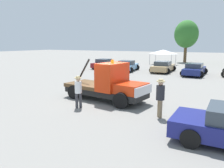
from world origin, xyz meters
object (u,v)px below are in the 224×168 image
Objects in this scene: traffic_cone at (138,88)px; parked_car_navy at (194,69)px; parked_car_maroon at (104,64)px; parked_car_tan at (163,67)px; canopy_tent_white at (163,52)px; person_at_hood at (78,89)px; parked_car_skyblue at (127,66)px; person_near_truck at (160,95)px; tow_truck at (109,85)px; tree_center at (186,34)px.

parked_car_navy is at bearing 76.07° from traffic_cone.
parked_car_maroon and parked_car_navy have the same top height.
parked_car_tan is 10.10m from canopy_tent_white.
parked_car_skyblue is (-4.01, 16.01, -0.38)m from person_at_hood.
person_near_truck is 0.38× the size of parked_car_tan.
parked_car_skyblue is 0.90× the size of parked_car_navy.
person_near_truck is 17.67m from parked_car_skyblue.
parked_car_navy is 1.38× the size of canopy_tent_white.
parked_car_maroon is at bearing 129.39° from tow_truck.
traffic_cone is (9.46, -11.91, -0.39)m from parked_car_maroon.
canopy_tent_white is at bearing -15.31° from parked_car_skyblue.
parked_car_maroon is 11.26m from canopy_tent_white.
person_near_truck is 0.38× the size of parked_car_navy.
parked_car_maroon is 1.22× the size of canopy_tent_white.
parked_car_navy is 17.70m from tree_center.
parked_car_tan is (-4.02, 16.62, -0.44)m from person_near_truck.
tree_center is at bearing 92.12° from traffic_cone.
tow_truck is at bearing -56.53° from person_near_truck.
traffic_cone is at bearing -91.67° from person_near_truck.
parked_car_navy is at bearing -60.14° from canopy_tent_white.
canopy_tent_white is (-6.22, 10.83, 1.45)m from parked_car_navy.
tow_truck is 0.74× the size of tree_center.
tow_truck is at bearing -89.36° from tree_center.
parked_car_tan is at bearing 75.40° from parked_car_navy.
person_near_truck is at bearing -83.10° from tree_center.
person_near_truck is 5.74m from traffic_cone.
parked_car_tan is 1.35× the size of canopy_tent_white.
tow_truck is 17.56m from parked_car_maroon.
parked_car_tan is (0.33, 17.08, -0.38)m from person_at_hood.
parked_car_navy is 8.88× the size of traffic_cone.
parked_car_navy is at bearing -77.75° from tree_center.
parked_car_skyblue and parked_car_navy have the same top height.
person_near_truck is 27.11m from canopy_tent_white.
person_at_hood is 5.60m from traffic_cone.
parked_car_skyblue is 12.00m from traffic_cone.
canopy_tent_white is 0.47× the size of tree_center.
person_near_truck is at bearing -166.57° from parked_car_tan.
parked_car_tan is (-0.47, 15.02, -0.32)m from tow_truck.
canopy_tent_white reaches higher than parked_car_maroon.
parked_car_skyblue is at bearing 117.18° from traffic_cone.
parked_car_navy is 0.65× the size of tree_center.
parked_car_maroon is (-7.99, 17.26, -0.38)m from person_at_hood.
traffic_cone is at bearing 168.44° from parked_car_navy.
tow_truck is 14.26m from parked_car_navy.
person_near_truck is at bearing 50.80° from person_at_hood.
person_near_truck reaches higher than parked_car_skyblue.
person_near_truck reaches higher than parked_car_navy.
parked_car_tan is at bearing 101.13° from tow_truck.
canopy_tent_white reaches higher than person_at_hood.
parked_car_skyblue is at bearing -104.70° from parked_car_maroon.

